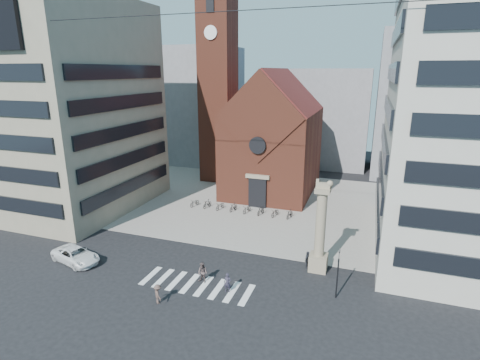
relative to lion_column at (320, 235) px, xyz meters
The scene contains 24 objects.
ground 11.01m from the lion_column, 163.32° to the right, with size 120.00×120.00×0.00m, color black.
piazza 19.18m from the lion_column, 122.03° to the left, with size 46.00×30.00×0.05m, color gray.
zebra_crossing 11.72m from the lion_column, 147.61° to the right, with size 10.20×3.20×0.01m, color white, non-canonical shape.
church 24.62m from the lion_column, 114.43° to the left, with size 12.00×16.65×18.00m.
campanile 34.29m from the lion_column, 128.68° to the left, with size 5.50×5.50×31.20m.
building_left 36.01m from the lion_column, 168.37° to the left, with size 18.00×20.00×26.00m, color gray.
bg_block_left 48.23m from the lion_column, 129.04° to the left, with size 16.00×14.00×22.00m, color gray.
bg_block_mid 42.55m from the lion_column, 95.45° to the left, with size 14.00×12.00×18.00m, color gray.
bg_block_right 41.69m from the lion_column, 72.91° to the left, with size 16.00×14.00×24.00m, color gray.
lion_column is the anchor object (origin of this frame).
traffic_light 4.62m from the lion_column, 63.54° to the right, with size 0.13×0.16×4.30m.
white_car 23.08m from the lion_column, 164.30° to the right, with size 2.37×5.15×1.43m, color white.
pedestrian_0 9.34m from the lion_column, 137.25° to the right, with size 0.61×0.40×1.68m, color #2C2737.
pedestrian_1 10.92m from the lion_column, 149.15° to the right, with size 0.90×0.70×1.85m, color #554544.
pedestrian_2 2.82m from the lion_column, behind, with size 0.97×0.40×1.66m, color #26282E.
pedestrian_3 14.81m from the lion_column, 139.99° to the right, with size 1.05×0.60×1.62m, color brown.
scooter_0 21.58m from the lion_column, 147.75° to the left, with size 0.65×1.88×0.99m, color black.
scooter_1 20.04m from the lion_column, 144.89° to the left, with size 0.51×1.82×1.09m, color black.
scooter_2 18.58m from the lion_column, 141.55° to the left, with size 0.65×1.88×0.99m, color black.
scooter_3 17.17m from the lion_column, 137.64° to the left, with size 0.51×1.82×1.09m, color black.
scooter_4 15.88m from the lion_column, 133.05° to the left, with size 0.65×1.88×0.99m, color black.
scooter_5 14.69m from the lion_column, 127.64° to the left, with size 0.51×1.82×1.09m, color black.
scooter_6 13.67m from the lion_column, 121.32° to the left, with size 0.65×1.88×0.99m, color black.
scooter_7 12.81m from the lion_column, 114.03° to the left, with size 0.51×1.82×1.09m, color black.
Camera 1 is at (13.38, -28.42, 17.64)m, focal length 28.00 mm.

